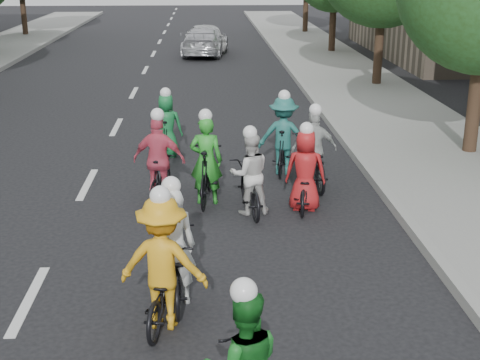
{
  "coord_description": "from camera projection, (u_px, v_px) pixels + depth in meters",
  "views": [
    {
      "loc": [
        2.5,
        -8.45,
        4.55
      ],
      "look_at": [
        3.07,
        2.13,
        1.0
      ],
      "focal_mm": 50.0,
      "sensor_mm": 36.0,
      "label": 1
    }
  ],
  "objects": [
    {
      "name": "ground",
      "position": [
        29.0,
        300.0,
        9.32
      ],
      "size": [
        120.0,
        120.0,
        0.0
      ],
      "primitive_type": "plane",
      "color": "black",
      "rests_on": "ground"
    },
    {
      "name": "sidewalk_right",
      "position": [
        397.0,
        121.0,
        19.17
      ],
      "size": [
        4.0,
        80.0,
        0.15
      ],
      "primitive_type": "cube",
      "color": "gray",
      "rests_on": "ground"
    },
    {
      "name": "curb_right",
      "position": [
        329.0,
        121.0,
        19.07
      ],
      "size": [
        0.18,
        80.0,
        0.18
      ],
      "primitive_type": "cube",
      "color": "#999993",
      "rests_on": "ground"
    },
    {
      "name": "cyclist_0",
      "position": [
        174.0,
        261.0,
        9.15
      ],
      "size": [
        0.73,
        1.8,
        1.83
      ],
      "rotation": [
        0.0,
        0.0,
        3.21
      ],
      "color": "black",
      "rests_on": "ground"
    },
    {
      "name": "cyclist_2",
      "position": [
        164.0,
        274.0,
        8.51
      ],
      "size": [
        1.25,
        1.75,
        1.91
      ],
      "rotation": [
        0.0,
        0.0,
        2.94
      ],
      "color": "black",
      "rests_on": "ground"
    },
    {
      "name": "cyclist_3",
      "position": [
        160.0,
        168.0,
        12.85
      ],
      "size": [
        1.07,
        1.56,
        1.88
      ],
      "rotation": [
        0.0,
        0.0,
        2.94
      ],
      "color": "black",
      "rests_on": "ground"
    },
    {
      "name": "cyclist_4",
      "position": [
        305.0,
        179.0,
        12.54
      ],
      "size": [
        0.84,
        1.65,
        1.7
      ],
      "rotation": [
        0.0,
        0.0,
        2.95
      ],
      "color": "black",
      "rests_on": "ground"
    },
    {
      "name": "cyclist_5",
      "position": [
        206.0,
        170.0,
        12.88
      ],
      "size": [
        0.72,
        1.88,
        1.86
      ],
      "rotation": [
        0.0,
        0.0,
        3.03
      ],
      "color": "black",
      "rests_on": "ground"
    },
    {
      "name": "cyclist_6",
      "position": [
        250.0,
        182.0,
        12.37
      ],
      "size": [
        0.81,
        1.77,
        1.68
      ],
      "rotation": [
        0.0,
        0.0,
        3.26
      ],
      "color": "black",
      "rests_on": "ground"
    },
    {
      "name": "cyclist_7",
      "position": [
        283.0,
        141.0,
        14.6
      ],
      "size": [
        1.21,
        1.77,
        1.86
      ],
      "rotation": [
        0.0,
        0.0,
        2.95
      ],
      "color": "black",
      "rests_on": "ground"
    },
    {
      "name": "cyclist_8",
      "position": [
        313.0,
        158.0,
        13.79
      ],
      "size": [
        0.97,
        1.98,
        1.76
      ],
      "rotation": [
        0.0,
        0.0,
        3.21
      ],
      "color": "black",
      "rests_on": "ground"
    },
    {
      "name": "cyclist_9",
      "position": [
        167.0,
        131.0,
        15.9
      ],
      "size": [
        0.79,
        1.55,
        1.67
      ],
      "rotation": [
        0.0,
        0.0,
        3.04
      ],
      "color": "black",
      "rests_on": "ground"
    },
    {
      "name": "follow_car_lead",
      "position": [
        205.0,
        41.0,
        32.34
      ],
      "size": [
        2.52,
        4.88,
        1.35
      ],
      "primitive_type": "imported",
      "rotation": [
        0.0,
        0.0,
        3.0
      ],
      "color": "silver",
      "rests_on": "ground"
    },
    {
      "name": "follow_car_trail",
      "position": [
        205.0,
        37.0,
        33.9
      ],
      "size": [
        2.33,
        4.32,
        1.4
      ],
      "primitive_type": "imported",
      "rotation": [
        0.0,
        0.0,
        3.31
      ],
      "color": "silver",
      "rests_on": "ground"
    }
  ]
}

